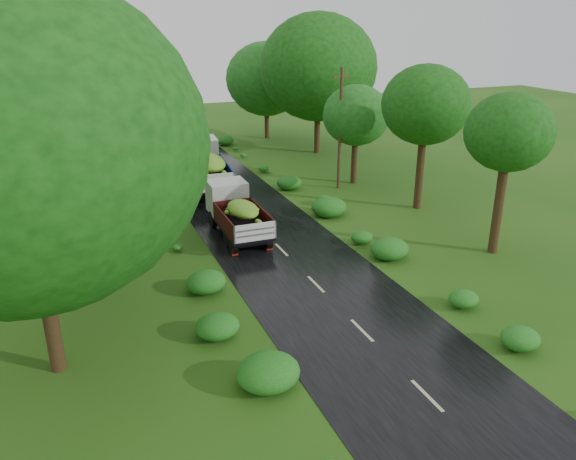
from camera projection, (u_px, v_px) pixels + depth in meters
ground at (427, 396)px, 16.86m from camera, size 120.00×120.00×0.00m
road at (349, 318)px, 21.17m from camera, size 6.50×80.00×0.02m
road_lines at (337, 305)px, 22.04m from camera, size 0.12×69.60×0.00m
truck_near at (236, 210)px, 28.63m from camera, size 2.12×5.77×2.41m
truck_far at (203, 165)px, 35.79m from camera, size 3.18×7.34×3.00m
utility_pole at (340, 128)px, 35.46m from camera, size 1.34×0.38×7.69m
trees_left at (40, 96)px, 28.81m from camera, size 6.43×34.40×9.44m
trees_right at (331, 86)px, 40.54m from camera, size 5.89×32.19×8.73m
shrubs at (267, 230)px, 28.83m from camera, size 11.90×44.00×0.70m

